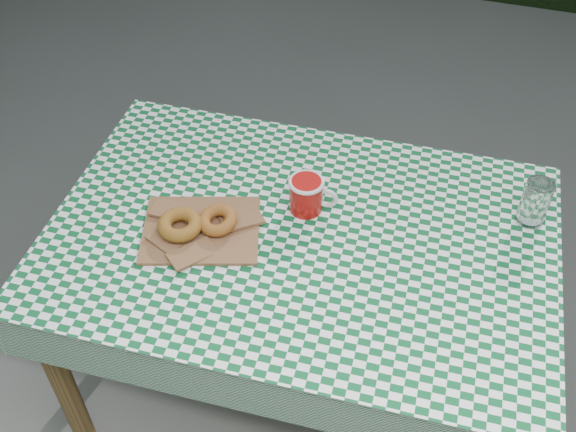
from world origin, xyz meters
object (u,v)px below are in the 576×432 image
Objects in this scene: table at (299,325)px; coffee_mug at (306,195)px; drinking_glass at (535,202)px; paper_bag at (201,229)px.

table is 0.44m from coffee_mug.
drinking_glass is (0.56, 0.13, 0.01)m from coffee_mug.
drinking_glass is at bearing 19.78° from table.
drinking_glass is at bearing 19.69° from paper_bag.
paper_bag is 2.30× the size of drinking_glass.
table is 7.28× the size of coffee_mug.
paper_bag is at bearing -168.11° from table.
coffee_mug is 1.36× the size of drinking_glass.
table is 0.73m from drinking_glass.
table is at bearing -86.40° from coffee_mug.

